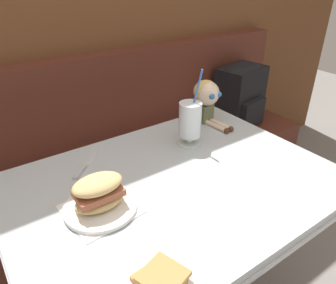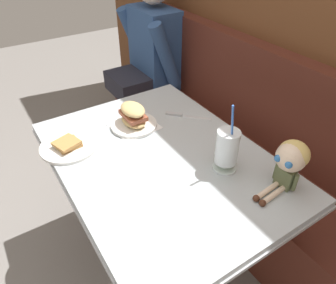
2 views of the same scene
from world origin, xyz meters
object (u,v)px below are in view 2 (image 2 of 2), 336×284
object	(u,v)px
milkshake_glass	(227,149)
sandwich_plate	(133,118)
diner_patron	(150,49)
butter_knife	(180,115)
toast_plate	(69,145)
seated_doll	(291,159)

from	to	relation	value
milkshake_glass	sandwich_plate	world-z (taller)	milkshake_glass
diner_patron	sandwich_plate	bearing A→B (deg)	-34.62
sandwich_plate	butter_knife	size ratio (longest dim) A/B	1.21
butter_knife	toast_plate	bearing A→B (deg)	-95.07
toast_plate	butter_knife	bearing A→B (deg)	84.93
milkshake_glass	diner_patron	xyz separation A→B (m)	(-1.29, 0.41, -0.10)
sandwich_plate	diner_patron	size ratio (longest dim) A/B	0.27
milkshake_glass	toast_plate	bearing A→B (deg)	-134.62
sandwich_plate	toast_plate	bearing A→B (deg)	-90.89
sandwich_plate	butter_knife	bearing A→B (deg)	79.50
sandwich_plate	diner_patron	distance (m)	1.00
butter_knife	diner_patron	xyz separation A→B (m)	(-0.87, 0.33, -0.00)
toast_plate	seated_doll	distance (m)	0.91
seated_doll	diner_patron	world-z (taller)	diner_patron
seated_doll	diner_patron	bearing A→B (deg)	169.13
milkshake_glass	seated_doll	distance (m)	0.23
toast_plate	milkshake_glass	size ratio (longest dim) A/B	0.80
butter_knife	seated_doll	bearing A→B (deg)	4.05
diner_patron	toast_plate	bearing A→B (deg)	-47.24
seated_doll	diner_patron	xyz separation A→B (m)	(-1.49, 0.29, -0.13)
sandwich_plate	seated_doll	bearing A→B (deg)	23.23
toast_plate	diner_patron	world-z (taller)	diner_patron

